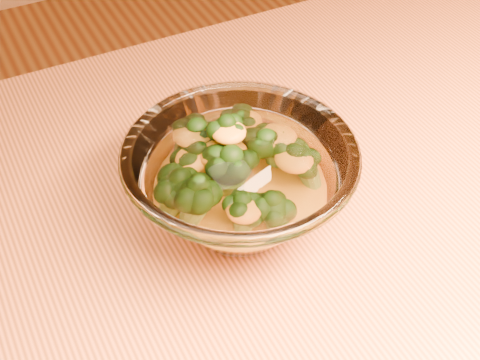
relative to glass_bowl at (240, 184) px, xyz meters
name	(u,v)px	position (x,y,z in m)	size (l,w,h in m)	color
glass_bowl	(240,184)	(0.00, 0.00, 0.00)	(0.20, 0.20, 0.09)	white
cheese_sauce	(240,199)	(0.00, 0.00, -0.02)	(0.11, 0.11, 0.03)	orange
broccoli_heap	(230,168)	(-0.01, 0.01, 0.01)	(0.13, 0.14, 0.07)	black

